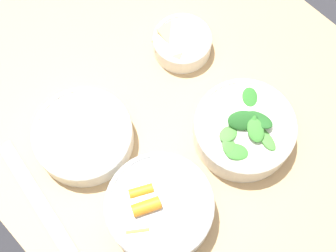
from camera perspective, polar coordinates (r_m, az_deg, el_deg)
name	(u,v)px	position (r m, az deg, el deg)	size (l,w,h in m)	color
ground_plane	(159,183)	(1.70, -1.14, -6.91)	(10.00, 10.00, 0.00)	#2D2D33
dining_table	(153,109)	(1.08, -1.79, 2.13)	(1.33, 0.79, 0.78)	tan
bowl_carrots	(159,208)	(0.85, -1.09, -9.95)	(0.19, 0.19, 0.08)	silver
bowl_greens	(244,130)	(0.91, 9.27, -0.43)	(0.19, 0.19, 0.09)	silver
bowl_beans_hotdog	(85,138)	(0.91, -10.10, -1.40)	(0.19, 0.19, 0.05)	silver
bowl_cookies	(182,43)	(0.99, 1.67, 10.13)	(0.12, 0.12, 0.05)	silver
ruler	(41,205)	(0.92, -15.18, -9.31)	(0.30, 0.07, 0.00)	#EADB4C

